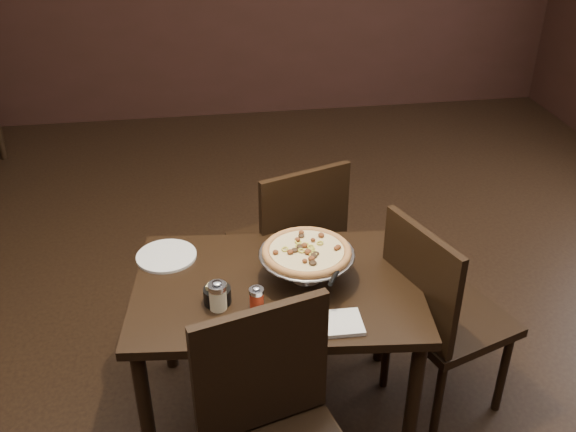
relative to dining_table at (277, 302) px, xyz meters
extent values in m
cube|color=black|center=(-0.05, 0.05, -0.60)|extent=(6.00, 7.00, 0.02)
cube|color=black|center=(0.00, 0.00, 0.07)|extent=(1.16, 0.84, 0.04)
cylinder|color=black|center=(-0.52, -0.25, -0.27)|extent=(0.05, 0.05, 0.64)
cylinder|color=black|center=(0.45, -0.36, -0.27)|extent=(0.05, 0.05, 0.64)
cylinder|color=black|center=(-0.45, 0.36, -0.27)|extent=(0.05, 0.05, 0.64)
cylinder|color=black|center=(0.52, 0.25, -0.27)|extent=(0.05, 0.05, 0.64)
cylinder|color=#B0B0B7|center=(0.12, 0.02, 0.09)|extent=(0.12, 0.12, 0.01)
cylinder|color=#B0B0B7|center=(0.12, 0.02, 0.15)|extent=(0.03, 0.03, 0.10)
cylinder|color=#B0B0B7|center=(0.12, 0.02, 0.20)|extent=(0.09, 0.09, 0.01)
cylinder|color=#9B9BA0|center=(0.12, 0.02, 0.20)|extent=(0.35, 0.35, 0.01)
torus|color=#9B9BA0|center=(0.12, 0.02, 0.20)|extent=(0.36, 0.36, 0.01)
cylinder|color=#9F5D2F|center=(0.12, 0.02, 0.21)|extent=(0.33, 0.33, 0.01)
torus|color=#9F5D2F|center=(0.12, 0.02, 0.21)|extent=(0.34, 0.34, 0.03)
cylinder|color=#DAC277|center=(0.12, 0.02, 0.22)|extent=(0.28, 0.28, 0.01)
cylinder|color=#F9F0C2|center=(-0.23, -0.11, 0.13)|extent=(0.06, 0.06, 0.08)
cylinder|color=#B0B0B7|center=(-0.23, -0.11, 0.18)|extent=(0.07, 0.07, 0.02)
ellipsoid|color=#B0B0B7|center=(-0.23, -0.11, 0.20)|extent=(0.04, 0.04, 0.01)
cylinder|color=maroon|center=(-0.09, -0.14, 0.12)|extent=(0.05, 0.05, 0.07)
cylinder|color=#B0B0B7|center=(-0.09, -0.14, 0.16)|extent=(0.05, 0.05, 0.02)
ellipsoid|color=#B0B0B7|center=(-0.09, -0.14, 0.18)|extent=(0.03, 0.03, 0.01)
cylinder|color=black|center=(-0.23, -0.08, 0.12)|extent=(0.10, 0.10, 0.06)
cube|color=#D9C97D|center=(-0.25, -0.08, 0.13)|extent=(0.05, 0.04, 0.07)
cube|color=#D9C97D|center=(-0.22, -0.08, 0.13)|extent=(0.05, 0.04, 0.07)
cube|color=white|center=(0.19, -0.27, 0.10)|extent=(0.14, 0.14, 0.01)
cylinder|color=white|center=(-0.42, 0.25, 0.10)|extent=(0.24, 0.24, 0.01)
cylinder|color=white|center=(0.01, -0.28, 0.10)|extent=(0.24, 0.24, 0.01)
cone|color=#B0B0B7|center=(0.19, -0.15, 0.21)|extent=(0.14, 0.14, 0.00)
cylinder|color=black|center=(0.19, -0.15, 0.21)|extent=(0.07, 0.11, 0.02)
cube|color=black|center=(0.12, 0.62, -0.15)|extent=(0.55, 0.55, 0.04)
cube|color=black|center=(0.18, 0.43, 0.11)|extent=(0.42, 0.17, 0.45)
cylinder|color=black|center=(0.23, 0.84, -0.38)|extent=(0.04, 0.04, 0.42)
cylinder|color=black|center=(-0.10, 0.72, -0.38)|extent=(0.04, 0.04, 0.42)
cylinder|color=black|center=(0.34, 0.51, -0.38)|extent=(0.04, 0.04, 0.42)
cylinder|color=black|center=(0.01, 0.39, -0.38)|extent=(0.04, 0.04, 0.42)
cube|color=black|center=(-0.12, -0.49, 0.13)|extent=(0.44, 0.15, 0.46)
cube|color=black|center=(0.71, -0.02, -0.15)|extent=(0.54, 0.54, 0.04)
cube|color=black|center=(0.53, -0.09, 0.10)|extent=(0.17, 0.41, 0.45)
cylinder|color=black|center=(0.93, -0.13, -0.38)|extent=(0.04, 0.04, 0.42)
cylinder|color=black|center=(0.82, 0.20, -0.38)|extent=(0.04, 0.04, 0.42)
cylinder|color=black|center=(0.61, -0.25, -0.38)|extent=(0.04, 0.04, 0.42)
cylinder|color=black|center=(0.49, 0.08, -0.38)|extent=(0.04, 0.04, 0.42)
camera|label=1|loc=(-0.26, -1.96, 1.54)|focal=40.00mm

